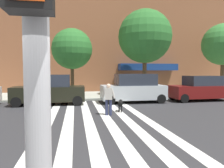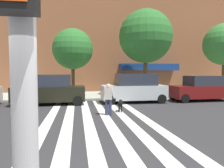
{
  "view_description": "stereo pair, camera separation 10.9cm",
  "coord_description": "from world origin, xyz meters",
  "px_view_note": "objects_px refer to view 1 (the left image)",
  "views": [
    {
      "loc": [
        -0.31,
        -2.23,
        2.26
      ],
      "look_at": [
        1.71,
        9.43,
        1.57
      ],
      "focal_mm": 34.04,
      "sensor_mm": 36.0,
      "label": 1
    },
    {
      "loc": [
        -0.2,
        -2.24,
        2.26
      ],
      "look_at": [
        1.71,
        9.43,
        1.57
      ],
      "focal_mm": 34.04,
      "sensor_mm": 36.0,
      "label": 2
    }
  ],
  "objects_px": {
    "street_tree_nearest": "(72,49)",
    "pedestrian_bystander": "(149,85)",
    "parked_car_third_in_line": "(134,89)",
    "parked_car_fourth_in_line": "(201,89)",
    "street_tree_middle": "(145,37)",
    "street_tree_further": "(223,45)",
    "dog_on_leash": "(120,104)",
    "parked_car_behind_first": "(50,90)",
    "pedestrian_dog_walker": "(108,97)"
  },
  "relations": [
    {
      "from": "parked_car_behind_first",
      "to": "parked_car_fourth_in_line",
      "type": "xyz_separation_m",
      "value": [
        11.36,
        0.0,
        -0.04
      ]
    },
    {
      "from": "parked_car_third_in_line",
      "to": "street_tree_further",
      "type": "height_order",
      "value": "street_tree_further"
    },
    {
      "from": "parked_car_third_in_line",
      "to": "pedestrian_bystander",
      "type": "distance_m",
      "value": 4.05
    },
    {
      "from": "parked_car_fourth_in_line",
      "to": "street_tree_further",
      "type": "distance_m",
      "value": 7.07
    },
    {
      "from": "parked_car_behind_first",
      "to": "street_tree_nearest",
      "type": "relative_size",
      "value": 0.84
    },
    {
      "from": "pedestrian_dog_walker",
      "to": "street_tree_middle",
      "type": "bearing_deg",
      "value": 58.87
    },
    {
      "from": "pedestrian_dog_walker",
      "to": "dog_on_leash",
      "type": "xyz_separation_m",
      "value": [
        0.82,
        0.9,
        -0.48
      ]
    },
    {
      "from": "pedestrian_bystander",
      "to": "pedestrian_dog_walker",
      "type": "bearing_deg",
      "value": -122.89
    },
    {
      "from": "street_tree_nearest",
      "to": "pedestrian_bystander",
      "type": "height_order",
      "value": "street_tree_nearest"
    },
    {
      "from": "pedestrian_dog_walker",
      "to": "street_tree_further",
      "type": "bearing_deg",
      "value": 32.28
    },
    {
      "from": "parked_car_fourth_in_line",
      "to": "street_tree_nearest",
      "type": "distance_m",
      "value": 10.85
    },
    {
      "from": "parked_car_behind_first",
      "to": "street_tree_nearest",
      "type": "distance_m",
      "value": 4.74
    },
    {
      "from": "parked_car_third_in_line",
      "to": "street_tree_middle",
      "type": "xyz_separation_m",
      "value": [
        1.8,
        2.9,
        4.3
      ]
    },
    {
      "from": "street_tree_nearest",
      "to": "street_tree_middle",
      "type": "xyz_separation_m",
      "value": [
        6.26,
        -0.28,
        1.17
      ]
    },
    {
      "from": "parked_car_third_in_line",
      "to": "pedestrian_dog_walker",
      "type": "height_order",
      "value": "parked_car_third_in_line"
    },
    {
      "from": "parked_car_fourth_in_line",
      "to": "pedestrian_bystander",
      "type": "height_order",
      "value": "parked_car_fourth_in_line"
    },
    {
      "from": "street_tree_nearest",
      "to": "dog_on_leash",
      "type": "xyz_separation_m",
      "value": [
        2.75,
        -6.56,
        -3.7
      ]
    },
    {
      "from": "street_tree_middle",
      "to": "street_tree_further",
      "type": "xyz_separation_m",
      "value": [
        8.21,
        0.74,
        -0.43
      ]
    },
    {
      "from": "parked_car_third_in_line",
      "to": "dog_on_leash",
      "type": "relative_size",
      "value": 4.72
    },
    {
      "from": "street_tree_middle",
      "to": "parked_car_behind_first",
      "type": "bearing_deg",
      "value": -159.52
    },
    {
      "from": "parked_car_behind_first",
      "to": "pedestrian_dog_walker",
      "type": "height_order",
      "value": "parked_car_behind_first"
    },
    {
      "from": "parked_car_fourth_in_line",
      "to": "parked_car_third_in_line",
      "type": "bearing_deg",
      "value": -179.98
    },
    {
      "from": "parked_car_behind_first",
      "to": "street_tree_nearest",
      "type": "height_order",
      "value": "street_tree_nearest"
    },
    {
      "from": "street_tree_middle",
      "to": "pedestrian_bystander",
      "type": "distance_m",
      "value": 4.29
    },
    {
      "from": "parked_car_third_in_line",
      "to": "parked_car_fourth_in_line",
      "type": "distance_m",
      "value": 5.41
    },
    {
      "from": "street_tree_nearest",
      "to": "dog_on_leash",
      "type": "bearing_deg",
      "value": -67.27
    },
    {
      "from": "parked_car_third_in_line",
      "to": "parked_car_fourth_in_line",
      "type": "relative_size",
      "value": 0.97
    },
    {
      "from": "street_tree_nearest",
      "to": "street_tree_middle",
      "type": "bearing_deg",
      "value": -2.6
    },
    {
      "from": "street_tree_further",
      "to": "pedestrian_bystander",
      "type": "relative_size",
      "value": 4.13
    },
    {
      "from": "street_tree_middle",
      "to": "street_tree_further",
      "type": "bearing_deg",
      "value": 5.16
    },
    {
      "from": "street_tree_middle",
      "to": "pedestrian_dog_walker",
      "type": "distance_m",
      "value": 9.47
    },
    {
      "from": "street_tree_nearest",
      "to": "dog_on_leash",
      "type": "distance_m",
      "value": 8.02
    },
    {
      "from": "street_tree_further",
      "to": "pedestrian_dog_walker",
      "type": "bearing_deg",
      "value": -147.72
    },
    {
      "from": "dog_on_leash",
      "to": "pedestrian_bystander",
      "type": "xyz_separation_m",
      "value": [
        4.08,
        6.67,
        0.63
      ]
    },
    {
      "from": "dog_on_leash",
      "to": "pedestrian_bystander",
      "type": "height_order",
      "value": "pedestrian_bystander"
    },
    {
      "from": "pedestrian_bystander",
      "to": "street_tree_middle",
      "type": "bearing_deg",
      "value": -144.97
    },
    {
      "from": "street_tree_nearest",
      "to": "street_tree_further",
      "type": "relative_size",
      "value": 0.84
    },
    {
      "from": "parked_car_behind_first",
      "to": "pedestrian_dog_walker",
      "type": "xyz_separation_m",
      "value": [
        3.42,
        -4.28,
        -0.04
      ]
    },
    {
      "from": "street_tree_nearest",
      "to": "street_tree_further",
      "type": "height_order",
      "value": "street_tree_further"
    },
    {
      "from": "street_tree_nearest",
      "to": "street_tree_further",
      "type": "xyz_separation_m",
      "value": [
        14.47,
        0.46,
        0.74
      ]
    },
    {
      "from": "parked_car_third_in_line",
      "to": "street_tree_further",
      "type": "bearing_deg",
      "value": 19.97
    },
    {
      "from": "street_tree_middle",
      "to": "pedestrian_bystander",
      "type": "height_order",
      "value": "street_tree_middle"
    },
    {
      "from": "parked_car_fourth_in_line",
      "to": "street_tree_nearest",
      "type": "height_order",
      "value": "street_tree_nearest"
    },
    {
      "from": "pedestrian_bystander",
      "to": "street_tree_nearest",
      "type": "bearing_deg",
      "value": -179.08
    },
    {
      "from": "parked_car_fourth_in_line",
      "to": "parked_car_behind_first",
      "type": "bearing_deg",
      "value": -179.99
    },
    {
      "from": "pedestrian_bystander",
      "to": "dog_on_leash",
      "type": "bearing_deg",
      "value": -121.41
    },
    {
      "from": "street_tree_middle",
      "to": "dog_on_leash",
      "type": "xyz_separation_m",
      "value": [
        -3.51,
        -6.28,
        -4.87
      ]
    },
    {
      "from": "parked_car_behind_first",
      "to": "dog_on_leash",
      "type": "bearing_deg",
      "value": -38.57
    },
    {
      "from": "dog_on_leash",
      "to": "street_tree_middle",
      "type": "bearing_deg",
      "value": 60.77
    },
    {
      "from": "pedestrian_bystander",
      "to": "parked_car_third_in_line",
      "type": "bearing_deg",
      "value": -125.74
    }
  ]
}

